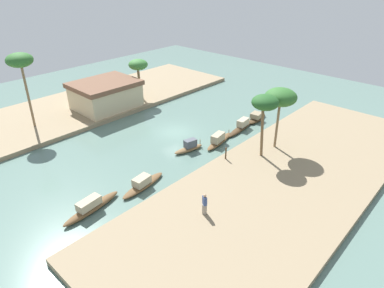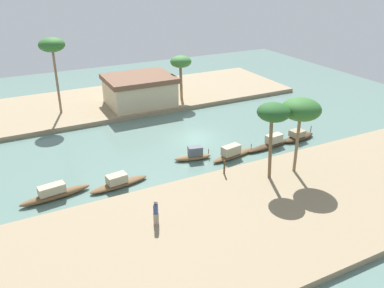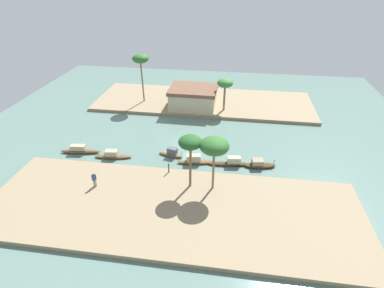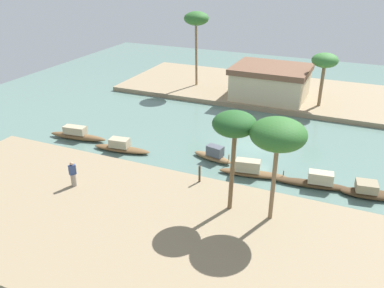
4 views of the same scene
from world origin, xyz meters
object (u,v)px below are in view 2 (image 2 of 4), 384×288
Objects in this scene: sampan_near_left_bank at (55,193)px; palm_tree_left_near at (274,114)px; palm_tree_left_far at (301,110)px; palm_tree_right_short at (52,46)px; sampan_downstream_large at (118,182)px; palm_tree_right_tall at (181,63)px; riverside_building at (140,90)px; sampan_open_hull at (194,155)px; sampan_foreground at (271,143)px; person_on_near_bank at (156,214)px; sampan_with_red_awning at (299,136)px; sampan_upstream_small at (233,153)px; mooring_post at (224,167)px.

sampan_near_left_bank is 17.04m from palm_tree_left_near.
palm_tree_left_far is 0.74× the size of palm_tree_right_short.
palm_tree_left_far is at bearing -27.14° from sampan_downstream_large.
riverside_building is (-5.18, 0.44, -2.74)m from palm_tree_right_tall.
sampan_open_hull is at bearing 132.94° from palm_tree_left_far.
riverside_building is at bearing 57.28° from sampan_downstream_large.
sampan_foreground is 24.55m from palm_tree_right_short.
person_on_near_bank is 26.07m from palm_tree_right_tall.
palm_tree_left_near is at bearing -153.57° from sampan_with_red_awning.
sampan_foreground is 1.01× the size of palm_tree_right_tall.
sampan_open_hull is 0.70× the size of sampan_downstream_large.
palm_tree_left_far is at bearing -34.62° from sampan_open_hull.
sampan_upstream_small is at bearing -80.13° from riverside_building.
palm_tree_right_tall reaches higher than sampan_near_left_bank.
sampan_open_hull is 8.77m from palm_tree_left_near.
sampan_foreground reaches higher than sampan_with_red_awning.
person_on_near_bank reaches higher than sampan_near_left_bank.
palm_tree_left_far reaches higher than palm_tree_left_near.
palm_tree_left_near is at bearing -136.21° from sampan_foreground.
sampan_near_left_bank is 0.87× the size of palm_tree_left_near.
sampan_near_left_bank is 19.31m from palm_tree_left_far.
sampan_near_left_bank is 4.69m from sampan_downstream_large.
sampan_open_hull is at bearing 166.04° from sampan_foreground.
sampan_foreground is 16.36m from palm_tree_right_tall.
palm_tree_left_near reaches higher than mooring_post.
palm_tree_right_tall is (13.14, 16.11, 4.55)m from sampan_downstream_large.
mooring_post is at bearing 145.42° from palm_tree_left_near.
palm_tree_left_far is 26.63m from palm_tree_right_short.
sampan_downstream_large is 14.94m from sampan_foreground.
palm_tree_right_tall reaches higher than person_on_near_bank.
sampan_open_hull is 0.64× the size of palm_tree_right_tall.
sampan_foreground is at bearing 174.02° from sampan_with_red_awning.
palm_tree_left_near is (3.40, -6.11, 5.30)m from sampan_open_hull.
sampan_foreground is at bearing 71.37° from palm_tree_left_far.
sampan_with_red_awning is 2.25× the size of person_on_near_bank.
sampan_foreground is at bearing -6.83° from sampan_near_left_bank.
person_on_near_bank is at bearing -86.48° from palm_tree_right_short.
sampan_upstream_small is 0.62× the size of riverside_building.
sampan_with_red_awning is at bearing -5.09° from sampan_downstream_large.
palm_tree_right_short reaches higher than sampan_upstream_small.
palm_tree_right_short is (-14.11, 22.48, 2.14)m from palm_tree_left_far.
person_on_near_bank is at bearing -166.60° from sampan_with_red_awning.
mooring_post is 19.27m from riverside_building.
sampan_with_red_awning is 23.01m from sampan_near_left_bank.
sampan_downstream_large is 0.62× the size of riverside_building.
palm_tree_right_short is at bearing 114.06° from sampan_upstream_small.
palm_tree_right_tall is at bearing 34.42° from sampan_near_left_bank.
sampan_open_hull is 0.56× the size of palm_tree_left_far.
sampan_foreground is at bearing -47.20° from palm_tree_right_short.
riverside_building reaches higher than sampan_downstream_large.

